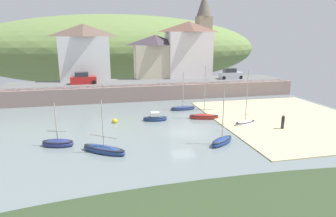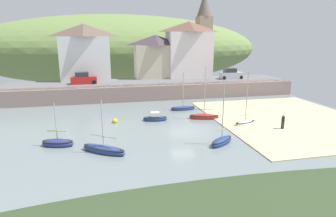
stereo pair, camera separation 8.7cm
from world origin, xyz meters
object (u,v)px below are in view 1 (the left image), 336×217
Objects in this scene: sailboat_far_left at (155,118)px; sailboat_white_hull at (104,150)px; person_on_slipway at (283,121)px; parked_car_near_slipway at (83,79)px; waterfront_building_left at (85,52)px; sailboat_blue_trim at (222,141)px; waterfront_building_right at (188,49)px; sailboat_nearest_shore at (245,123)px; waterfront_building_centre at (155,56)px; fishing_boat_green at (183,108)px; dinghy_open_wooden at (58,143)px; sailboat_tall_mast at (204,116)px; mooring_buoy at (115,121)px; church_with_spire at (203,32)px; parked_car_by_wall at (230,74)px.

sailboat_far_left is 0.62× the size of sailboat_white_hull.
sailboat_white_hull is 3.06× the size of person_on_slipway.
waterfront_building_left is at bearing 82.40° from parked_car_near_slipway.
sailboat_blue_trim reaches higher than person_on_slipway.
waterfront_building_right is at bearing 44.01° from sailboat_blue_trim.
sailboat_nearest_shore is 2.13× the size of sailboat_far_left.
person_on_slipway is (19.26, 2.33, 0.70)m from sailboat_white_hull.
sailboat_blue_trim is at bearing -152.64° from sailboat_nearest_shore.
waterfront_building_centre reaches higher than sailboat_white_hull.
waterfront_building_right is 18.18m from fishing_boat_green.
dinghy_open_wooden is (-20.58, -26.46, -7.34)m from waterfront_building_right.
sailboat_tall_mast is 10.60× the size of mooring_buoy.
waterfront_building_left is 31.42m from sailboat_nearest_shore.
person_on_slipway is (8.28, -11.03, 0.75)m from fishing_boat_green.
church_with_spire reaches higher than sailboat_white_hull.
sailboat_white_hull is at bearing -131.90° from parked_car_by_wall.
sailboat_far_left is at bearing -171.35° from sailboat_tall_mast.
dinghy_open_wooden is 22.19m from parked_car_near_slipway.
dinghy_open_wooden is 35.17m from parked_car_by_wall.
sailboat_white_hull is at bearing -108.93° from waterfront_building_centre.
sailboat_far_left is at bearing -116.80° from waterfront_building_right.
sailboat_white_hull is at bearing -122.04° from church_with_spire.
sailboat_white_hull is at bearing -98.61° from mooring_buoy.
person_on_slipway is 19.13m from mooring_buoy.
sailboat_blue_trim is (-1.31, -8.69, 0.00)m from sailboat_tall_mast.
sailboat_far_left is at bearing -135.88° from parked_car_by_wall.
parked_car_by_wall reaches higher than mooring_buoy.
sailboat_tall_mast is at bearing 139.14° from person_on_slipway.
parked_car_near_slipway is (-23.61, -8.50, -7.55)m from church_with_spire.
waterfront_building_right reaches higher than fishing_boat_green.
waterfront_building_left is at bearing 171.44° from parked_car_by_wall.
waterfront_building_right is 34.16m from sailboat_white_hull.
church_with_spire is at bearing 9.75° from waterfront_building_left.
sailboat_nearest_shore is 1.55× the size of parked_car_near_slipway.
sailboat_tall_mast reaches higher than sailboat_blue_trim.
sailboat_tall_mast is at bearing 70.39° from sailboat_white_hull.
sailboat_white_hull is (-16.38, -29.06, -7.34)m from waterfront_building_right.
waterfront_building_right reaches higher than sailboat_white_hull.
church_with_spire reaches higher than mooring_buoy.
mooring_buoy is (-9.62, 9.40, -0.11)m from sailboat_blue_trim.
waterfront_building_right reaches higher than sailboat_blue_trim.
sailboat_nearest_shore is 4.09m from person_on_slipway.
fishing_boat_green is at bearing 86.81° from sailboat_white_hull.
sailboat_blue_trim is at bearing -114.61° from parked_car_by_wall.
fishing_boat_green is (13.57, -15.70, -7.10)m from waterfront_building_left.
waterfront_building_right is at bearing 147.65° from parked_car_by_wall.
waterfront_building_left is 30.02m from sailboat_white_hull.
waterfront_building_right is (18.97, 0.00, 0.29)m from waterfront_building_left.
sailboat_blue_trim is 10.99m from sailboat_white_hull.
waterfront_building_centre is 4.88× the size of person_on_slipway.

